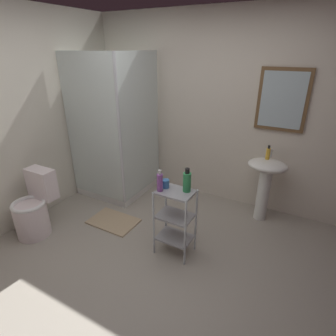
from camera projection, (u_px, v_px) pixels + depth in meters
ground_plane at (144, 274)px, 2.67m from camera, size 4.20×4.20×0.02m
wall_back at (218, 111)px, 3.63m from camera, size 4.20×0.14×2.50m
shower_stall at (119, 164)px, 3.99m from camera, size 0.92×0.92×2.00m
pedestal_sink at (266, 178)px, 3.30m from camera, size 0.46×0.37×0.81m
sink_faucet at (271, 153)px, 3.28m from camera, size 0.03×0.03×0.10m
toilet at (34, 209)px, 3.14m from camera, size 0.37×0.49×0.76m
storage_cart at (175, 217)px, 2.78m from camera, size 0.38×0.28×0.74m
hand_soap_bottle at (268, 153)px, 3.21m from camera, size 0.05×0.05×0.17m
body_wash_bottle_green at (187, 182)px, 2.62m from camera, size 0.08×0.08×0.25m
conditioner_bottle_purple at (160, 182)px, 2.63m from camera, size 0.06×0.06×0.22m
rinse_cup at (166, 184)px, 2.71m from camera, size 0.07×0.07×0.09m
bath_mat at (113, 221)px, 3.44m from camera, size 0.60×0.40×0.02m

